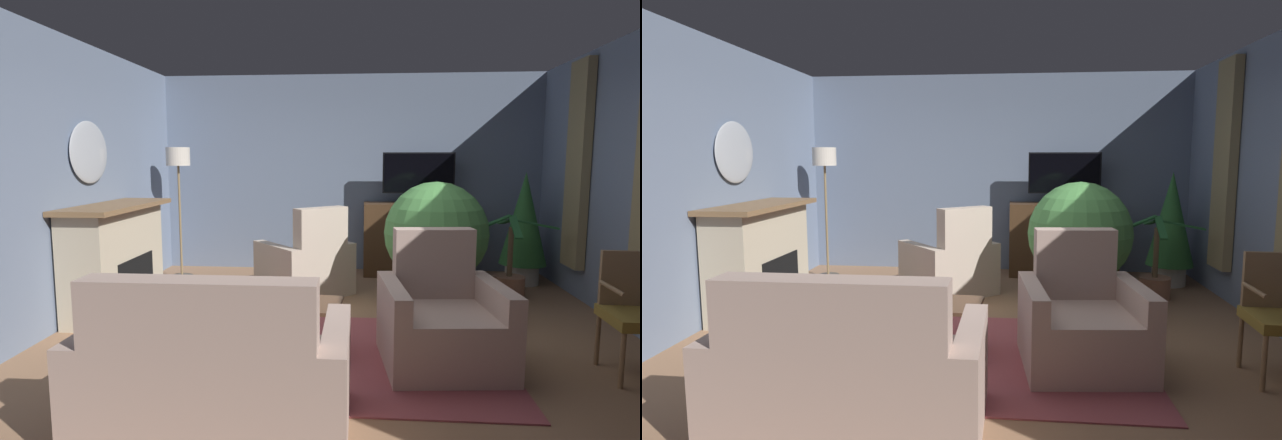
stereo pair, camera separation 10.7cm
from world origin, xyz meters
TOP-DOWN VIEW (x-y plane):
  - ground_plane at (0.00, 0.00)m, footprint 5.95×6.38m
  - wall_back at (0.00, 2.94)m, footprint 5.95×0.10m
  - wall_left at (-2.72, 0.00)m, footprint 0.10×6.38m
  - curtain_panel_far at (2.61, 1.59)m, footprint 0.10×0.44m
  - rug_central at (-0.08, -0.40)m, footprint 2.78×1.97m
  - fireplace at (-2.40, 0.67)m, footprint 0.92×1.63m
  - wall_mirror_oval at (-2.64, 0.67)m, footprint 0.06×0.72m
  - tv_cabinet at (0.94, 2.59)m, footprint 1.46×0.52m
  - television at (0.94, 2.54)m, footprint 0.96×0.20m
  - coffee_table at (-0.56, -0.34)m, footprint 1.15×0.59m
  - tv_remote at (-0.69, -0.27)m, footprint 0.17×0.07m
  - folded_newspaper at (-0.63, -0.40)m, footprint 0.31×0.23m
  - sofa_floral at (-0.68, -1.60)m, footprint 1.54×0.95m
  - armchair_facing_sofa at (-0.48, 1.50)m, footprint 1.26×1.25m
  - armchair_by_fireplace at (0.80, -0.47)m, footprint 1.00×0.99m
  - side_chair_mid_row at (2.21, -0.56)m, footprint 0.48×0.49m
  - potted_plant_leafy_by_curtain at (1.89, 1.52)m, footprint 1.01×0.88m
  - potted_plant_tall_palm_by_window at (2.25, 2.20)m, footprint 0.58×0.58m
  - potted_plant_small_fern_corner at (0.96, 1.07)m, footprint 1.11×1.11m
  - cat at (-1.19, 0.99)m, footprint 0.54×0.43m
  - floor_lamp at (-2.24, 2.13)m, footprint 0.31×0.31m

SIDE VIEW (x-z plane):
  - ground_plane at x=0.00m, z-range -0.04..0.00m
  - rug_central at x=-0.08m, z-range 0.00..0.01m
  - cat at x=-1.19m, z-range -0.01..0.19m
  - potted_plant_leafy_by_curtain at x=1.89m, z-range -0.27..0.70m
  - sofa_floral at x=-0.68m, z-range -0.17..0.83m
  - armchair_facing_sofa at x=-0.48m, z-range -0.20..0.86m
  - armchair_by_fireplace at x=0.80m, z-range -0.19..0.85m
  - coffee_table at x=-0.56m, z-range 0.17..0.60m
  - folded_newspaper at x=-0.63m, z-range 0.43..0.44m
  - tv_remote at x=-0.69m, z-range 0.43..0.45m
  - tv_cabinet at x=0.94m, z-range -0.02..0.98m
  - side_chair_mid_row at x=2.21m, z-range 0.04..0.96m
  - fireplace at x=-2.40m, z-range -0.03..1.12m
  - potted_plant_tall_palm_by_window at x=2.25m, z-range 0.06..1.50m
  - potted_plant_small_fern_corner at x=0.96m, z-range 0.10..1.47m
  - television at x=0.94m, z-range 1.02..1.71m
  - wall_back at x=0.00m, z-range 0.00..2.79m
  - wall_left at x=-2.72m, z-range 0.00..2.79m
  - floor_lamp at x=-2.24m, z-range 0.52..2.27m
  - curtain_panel_far at x=2.61m, z-range 0.36..2.71m
  - wall_mirror_oval at x=-2.64m, z-range 1.36..2.00m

